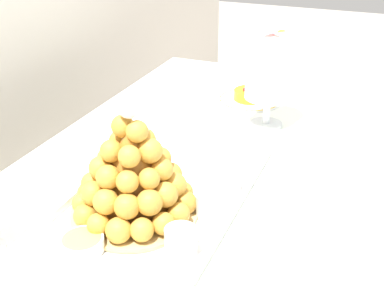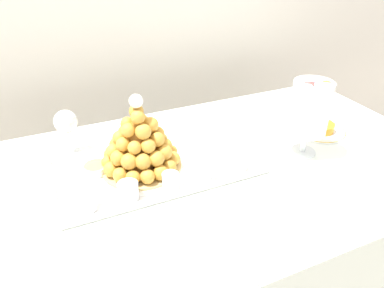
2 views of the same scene
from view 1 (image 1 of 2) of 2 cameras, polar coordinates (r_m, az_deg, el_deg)
name	(u,v)px [view 1 (image 1 of 2)]	position (r m, az deg, el deg)	size (l,w,h in m)	color
buffet_table	(207,207)	(1.26, 1.70, -7.09)	(1.68, 0.94, 0.80)	brown
serving_tray	(154,205)	(1.09, -4.27, -6.87)	(0.66, 0.34, 0.02)	white
croquembouche	(133,174)	(1.02, -6.64, -3.37)	(0.26, 0.26, 0.26)	tan
dessert_cup_left	(153,282)	(0.86, -4.38, -15.12)	(0.05, 0.05, 0.06)	silver
dessert_cup_mid_left	(181,242)	(0.94, -1.27, -10.93)	(0.06, 0.06, 0.05)	silver
dessert_cup_centre	(208,206)	(1.04, 1.83, -6.99)	(0.05, 0.05, 0.05)	silver
dessert_cup_mid_right	(229,179)	(1.14, 4.19, -3.90)	(0.05, 0.05, 0.05)	silver
dessert_cup_right	(244,156)	(1.23, 5.88, -1.36)	(0.05, 0.05, 0.05)	silver
creme_brulee_ramekin	(82,243)	(0.98, -12.20, -10.82)	(0.08, 0.08, 0.03)	white
macaron_goblet	(270,68)	(1.42, 8.72, 8.47)	(0.13, 0.13, 0.28)	white
fruit_tart_plate	(250,97)	(1.65, 6.51, 5.22)	(0.20, 0.20, 0.05)	white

